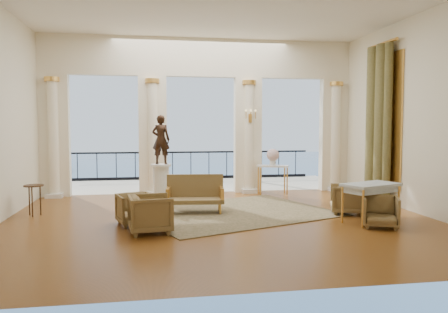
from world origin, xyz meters
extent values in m
plane|color=#4A2C0E|center=(0.00, 0.00, 0.00)|extent=(9.00, 9.00, 0.00)
plane|color=#F6EDCE|center=(0.00, -4.00, 2.25)|extent=(9.00, 0.00, 9.00)
plane|color=#F6EDCE|center=(4.50, 0.00, 2.25)|extent=(0.00, 8.00, 8.00)
plane|color=white|center=(0.00, 0.00, 4.50)|extent=(9.00, 9.00, 0.00)
cube|color=#FEEFD0|center=(0.00, 3.85, 3.95)|extent=(9.00, 0.30, 1.10)
cube|color=#FEEFD0|center=(-4.10, 3.85, 1.70)|extent=(0.80, 0.30, 3.40)
cylinder|color=#FEEFD0|center=(-4.10, 3.67, 1.60)|extent=(0.28, 0.28, 3.20)
cylinder|color=#E8AC4C|center=(-4.10, 3.67, 3.25)|extent=(0.40, 0.40, 0.12)
cube|color=silver|center=(-4.10, 3.67, 0.06)|extent=(0.45, 0.45, 0.12)
cube|color=#FEEFD0|center=(-1.40, 3.85, 1.70)|extent=(0.80, 0.30, 3.40)
cylinder|color=#FEEFD0|center=(-1.40, 3.67, 1.60)|extent=(0.28, 0.28, 3.20)
cylinder|color=#E8AC4C|center=(-1.40, 3.67, 3.25)|extent=(0.40, 0.40, 0.12)
cube|color=silver|center=(-1.40, 3.67, 0.06)|extent=(0.45, 0.45, 0.12)
cube|color=#FEEFD0|center=(1.40, 3.85, 1.70)|extent=(0.80, 0.30, 3.40)
cylinder|color=#FEEFD0|center=(1.40, 3.67, 1.60)|extent=(0.28, 0.28, 3.20)
cylinder|color=#E8AC4C|center=(1.40, 3.67, 3.25)|extent=(0.40, 0.40, 0.12)
cube|color=silver|center=(1.40, 3.67, 0.06)|extent=(0.45, 0.45, 0.12)
cube|color=#FEEFD0|center=(4.10, 3.85, 1.70)|extent=(0.80, 0.30, 3.40)
cylinder|color=#FEEFD0|center=(4.10, 3.67, 1.60)|extent=(0.28, 0.28, 3.20)
cylinder|color=#E8AC4C|center=(4.10, 3.67, 3.25)|extent=(0.40, 0.40, 0.12)
cube|color=silver|center=(4.10, 3.67, 0.06)|extent=(0.45, 0.45, 0.12)
cube|color=beige|center=(0.00, 5.80, -0.05)|extent=(10.00, 3.60, 0.10)
cube|color=black|center=(0.00, 7.40, 1.00)|extent=(9.00, 0.06, 0.06)
cube|color=black|center=(0.00, 7.40, 0.05)|extent=(9.00, 0.06, 0.10)
cylinder|color=black|center=(0.00, 7.40, 0.50)|extent=(0.03, 0.03, 1.00)
cylinder|color=black|center=(-4.10, 7.40, 0.50)|extent=(0.03, 0.03, 1.00)
cylinder|color=black|center=(4.10, 7.40, 0.50)|extent=(0.03, 0.03, 1.00)
cylinder|color=#4C3823|center=(2.00, 6.60, 2.10)|extent=(0.20, 0.20, 4.20)
plane|color=#2A5184|center=(0.00, 60.00, -6.00)|extent=(160.00, 160.00, 0.00)
cylinder|color=brown|center=(4.30, 1.05, 2.00)|extent=(0.26, 0.26, 4.00)
cylinder|color=brown|center=(4.26, 1.50, 2.00)|extent=(0.32, 0.32, 4.00)
cylinder|color=brown|center=(4.30, 1.95, 2.00)|extent=(0.26, 0.26, 4.00)
cylinder|color=#E8AC4C|center=(4.35, 1.50, 4.05)|extent=(0.08, 1.40, 0.08)
cube|color=#E8AC4C|center=(4.47, 1.50, 2.10)|extent=(0.04, 1.60, 3.40)
cube|color=#E8AC4C|center=(1.40, 3.53, 2.20)|extent=(0.10, 0.04, 0.25)
cylinder|color=#E8AC4C|center=(1.26, 3.45, 2.30)|extent=(0.02, 0.02, 0.22)
cylinder|color=#E8AC4C|center=(1.40, 3.45, 2.30)|extent=(0.02, 0.02, 0.22)
cylinder|color=#E8AC4C|center=(1.54, 3.45, 2.30)|extent=(0.02, 0.02, 0.22)
cube|color=#34381D|center=(0.40, 0.80, 0.01)|extent=(5.09, 4.56, 0.02)
imported|color=#48361E|center=(-1.76, -0.09, 0.35)|extent=(0.83, 0.80, 0.69)
imported|color=#48361E|center=(2.97, -1.10, 0.34)|extent=(0.86, 0.84, 0.68)
imported|color=#48361E|center=(2.91, 0.26, 0.37)|extent=(0.87, 0.90, 0.73)
imported|color=#48361E|center=(-1.46, -0.81, 0.39)|extent=(0.80, 0.85, 0.78)
cube|color=#48361E|center=(-0.47, 0.86, 0.29)|extent=(1.35, 0.66, 0.10)
cube|color=#48361E|center=(-0.45, 1.11, 0.60)|extent=(1.30, 0.20, 0.53)
cube|color=#E8AC4C|center=(-1.08, 0.92, 0.46)|extent=(0.13, 0.54, 0.25)
cube|color=#E8AC4C|center=(0.13, 0.80, 0.46)|extent=(0.13, 0.54, 0.25)
cylinder|color=#E8AC4C|center=(-1.05, 0.70, 0.12)|extent=(0.05, 0.05, 0.24)
cylinder|color=#E8AC4C|center=(0.07, 0.59, 0.12)|extent=(0.05, 0.05, 0.24)
cylinder|color=#E8AC4C|center=(-1.01, 1.12, 0.12)|extent=(0.05, 0.05, 0.24)
cylinder|color=#E8AC4C|center=(0.11, 1.01, 0.12)|extent=(0.05, 0.05, 0.24)
cube|color=#A4B9CA|center=(3.00, -0.65, 0.78)|extent=(1.33, 1.03, 0.05)
cylinder|color=#E8AC4C|center=(2.61, -1.09, 0.38)|extent=(0.05, 0.05, 0.75)
cylinder|color=#E8AC4C|center=(3.59, -0.69, 0.38)|extent=(0.05, 0.05, 0.75)
cylinder|color=#E8AC4C|center=(2.41, -0.60, 0.38)|extent=(0.05, 0.05, 0.75)
cylinder|color=#E8AC4C|center=(3.39, -0.20, 0.38)|extent=(0.05, 0.05, 0.75)
cylinder|color=silver|center=(-1.20, 2.28, 0.04)|extent=(0.55, 0.55, 0.07)
cylinder|color=silver|center=(-1.20, 2.28, 0.50)|extent=(0.40, 0.40, 0.88)
cylinder|color=silver|center=(-1.20, 2.28, 0.98)|extent=(0.51, 0.51, 0.05)
imported|color=black|center=(-1.20, 2.28, 1.63)|extent=(0.52, 0.41, 1.25)
cube|color=silver|center=(2.01, 3.25, 0.82)|extent=(0.96, 0.67, 0.05)
cylinder|color=#E8AC4C|center=(1.60, 3.29, 0.40)|extent=(0.04, 0.04, 0.80)
cylinder|color=#E8AC4C|center=(2.33, 2.98, 0.40)|extent=(0.04, 0.04, 0.80)
cylinder|color=#E8AC4C|center=(1.70, 3.52, 0.40)|extent=(0.04, 0.04, 0.80)
cylinder|color=#E8AC4C|center=(2.43, 3.21, 0.40)|extent=(0.04, 0.04, 0.80)
cylinder|color=silver|center=(2.01, 3.25, 0.96)|extent=(0.18, 0.18, 0.23)
sphere|color=#C58D93|center=(2.01, 3.25, 1.14)|extent=(0.36, 0.36, 0.36)
cylinder|color=black|center=(-4.00, 1.15, 0.67)|extent=(0.42, 0.42, 0.03)
cylinder|color=black|center=(-3.88, 1.21, 0.33)|extent=(0.03, 0.03, 0.66)
cylinder|color=black|center=(-4.11, 1.22, 0.33)|extent=(0.03, 0.03, 0.66)
cylinder|color=black|center=(-4.00, 1.01, 0.33)|extent=(0.03, 0.03, 0.66)
camera|label=1|loc=(-1.40, -8.91, 1.98)|focal=35.00mm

